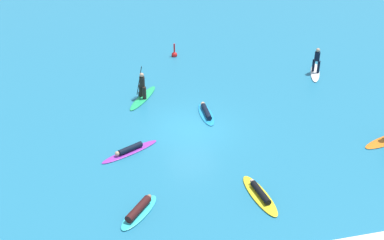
{
  "coord_description": "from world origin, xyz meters",
  "views": [
    {
      "loc": [
        -5.58,
        -24.13,
        15.39
      ],
      "look_at": [
        0.0,
        0.0,
        0.5
      ],
      "focal_mm": 50.26,
      "sensor_mm": 36.0,
      "label": 1
    }
  ],
  "objects_px": {
    "surfer_on_white_board": "(316,67)",
    "surfer_on_yellow_board": "(260,194)",
    "surfer_on_blue_board": "(206,113)",
    "surfer_on_teal_board": "(139,210)",
    "surfer_on_purple_board": "(129,150)",
    "marker_buoy": "(174,54)",
    "surfer_on_green_board": "(143,92)"
  },
  "relations": [
    {
      "from": "surfer_on_purple_board",
      "to": "surfer_on_teal_board",
      "type": "xyz_separation_m",
      "value": [
        -0.2,
        -4.73,
        0.05
      ]
    },
    {
      "from": "surfer_on_blue_board",
      "to": "surfer_on_yellow_board",
      "type": "xyz_separation_m",
      "value": [
        0.56,
        -7.6,
        -0.01
      ]
    },
    {
      "from": "surfer_on_yellow_board",
      "to": "surfer_on_teal_board",
      "type": "height_order",
      "value": "surfer_on_teal_board"
    },
    {
      "from": "surfer_on_blue_board",
      "to": "surfer_on_teal_board",
      "type": "distance_m",
      "value": 8.98
    },
    {
      "from": "surfer_on_yellow_board",
      "to": "marker_buoy",
      "type": "xyz_separation_m",
      "value": [
        -0.72,
        15.85,
        0.03
      ]
    },
    {
      "from": "surfer_on_blue_board",
      "to": "surfer_on_yellow_board",
      "type": "height_order",
      "value": "surfer_on_yellow_board"
    },
    {
      "from": "surfer_on_green_board",
      "to": "marker_buoy",
      "type": "relative_size",
      "value": 2.93
    },
    {
      "from": "surfer_on_white_board",
      "to": "surfer_on_green_board",
      "type": "bearing_deg",
      "value": -61.82
    },
    {
      "from": "surfer_on_purple_board",
      "to": "surfer_on_teal_board",
      "type": "bearing_deg",
      "value": 61.58
    },
    {
      "from": "surfer_on_green_board",
      "to": "marker_buoy",
      "type": "bearing_deg",
      "value": 5.33
    },
    {
      "from": "surfer_on_yellow_board",
      "to": "surfer_on_green_board",
      "type": "xyz_separation_m",
      "value": [
        -3.76,
        10.28,
        0.3
      ]
    },
    {
      "from": "surfer_on_white_board",
      "to": "surfer_on_yellow_board",
      "type": "relative_size",
      "value": 0.88
    },
    {
      "from": "marker_buoy",
      "to": "surfer_on_blue_board",
      "type": "bearing_deg",
      "value": -88.89
    },
    {
      "from": "surfer_on_blue_board",
      "to": "surfer_on_yellow_board",
      "type": "relative_size",
      "value": 0.82
    },
    {
      "from": "surfer_on_purple_board",
      "to": "surfer_on_white_board",
      "type": "distance_m",
      "value": 14.41
    },
    {
      "from": "surfer_on_yellow_board",
      "to": "surfer_on_green_board",
      "type": "distance_m",
      "value": 10.95
    },
    {
      "from": "surfer_on_purple_board",
      "to": "marker_buoy",
      "type": "xyz_separation_m",
      "value": [
        4.54,
        11.04,
        0.03
      ]
    },
    {
      "from": "surfer_on_blue_board",
      "to": "surfer_on_teal_board",
      "type": "bearing_deg",
      "value": 147.88
    },
    {
      "from": "surfer_on_white_board",
      "to": "surfer_on_green_board",
      "type": "relative_size",
      "value": 0.92
    },
    {
      "from": "surfer_on_green_board",
      "to": "surfer_on_white_board",
      "type": "bearing_deg",
      "value": -51.68
    },
    {
      "from": "surfer_on_purple_board",
      "to": "surfer_on_yellow_board",
      "type": "distance_m",
      "value": 7.13
    },
    {
      "from": "surfer_on_yellow_board",
      "to": "marker_buoy",
      "type": "height_order",
      "value": "marker_buoy"
    },
    {
      "from": "surfer_on_blue_board",
      "to": "surfer_on_white_board",
      "type": "relative_size",
      "value": 0.93
    },
    {
      "from": "surfer_on_white_board",
      "to": "marker_buoy",
      "type": "distance_m",
      "value": 9.63
    },
    {
      "from": "surfer_on_white_board",
      "to": "marker_buoy",
      "type": "height_order",
      "value": "surfer_on_white_board"
    },
    {
      "from": "marker_buoy",
      "to": "surfer_on_yellow_board",
      "type": "bearing_deg",
      "value": -87.41
    },
    {
      "from": "surfer_on_white_board",
      "to": "surfer_on_yellow_board",
      "type": "height_order",
      "value": "surfer_on_white_board"
    },
    {
      "from": "surfer_on_blue_board",
      "to": "marker_buoy",
      "type": "distance_m",
      "value": 8.25
    },
    {
      "from": "surfer_on_white_board",
      "to": "marker_buoy",
      "type": "bearing_deg",
      "value": -95.42
    },
    {
      "from": "surfer_on_yellow_board",
      "to": "surfer_on_green_board",
      "type": "height_order",
      "value": "surfer_on_green_board"
    },
    {
      "from": "surfer_on_blue_board",
      "to": "marker_buoy",
      "type": "height_order",
      "value": "marker_buoy"
    },
    {
      "from": "surfer_on_blue_board",
      "to": "surfer_on_green_board",
      "type": "height_order",
      "value": "surfer_on_green_board"
    }
  ]
}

